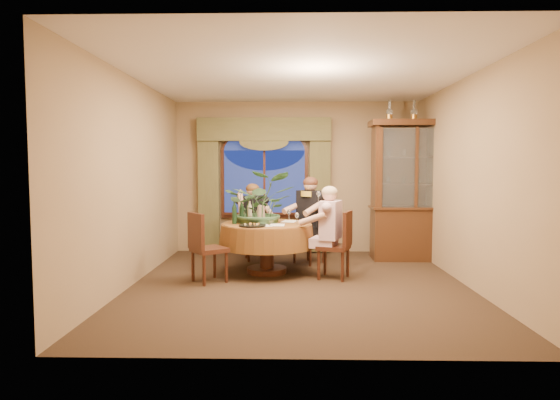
{
  "coord_description": "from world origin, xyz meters",
  "views": [
    {
      "loc": [
        -0.12,
        -6.27,
        1.59
      ],
      "look_at": [
        -0.27,
        0.68,
        1.1
      ],
      "focal_mm": 30.0,
      "sensor_mm": 36.0,
      "label": 1
    }
  ],
  "objects_px": {
    "oil_lamp_center": "(414,110)",
    "china_cabinet": "(412,191)",
    "stoneware_vase": "(261,214)",
    "wine_bottle_3": "(234,213)",
    "oil_lamp_left": "(389,110)",
    "chair_front_left": "(209,248)",
    "chair_right": "(334,245)",
    "wine_bottle_0": "(249,211)",
    "person_back": "(252,222)",
    "olive_bowl": "(268,222)",
    "wine_bottle_1": "(242,212)",
    "person_pink": "(331,232)",
    "oil_lamp_right": "(439,110)",
    "wine_bottle_2": "(250,212)",
    "centerpiece_plant": "(261,179)",
    "dining_table": "(267,248)",
    "chair_back": "(257,232)",
    "person_scarf": "(311,220)",
    "chair_back_right": "(309,234)"
  },
  "relations": [
    {
      "from": "person_pink",
      "to": "stoneware_vase",
      "type": "relative_size",
      "value": 5.13
    },
    {
      "from": "oil_lamp_right",
      "to": "wine_bottle_0",
      "type": "xyz_separation_m",
      "value": [
        -3.14,
        -0.89,
        -1.63
      ]
    },
    {
      "from": "person_pink",
      "to": "chair_back_right",
      "type": "bearing_deg",
      "value": 33.95
    },
    {
      "from": "chair_right",
      "to": "person_back",
      "type": "relative_size",
      "value": 0.73
    },
    {
      "from": "chair_right",
      "to": "olive_bowl",
      "type": "height_order",
      "value": "chair_right"
    },
    {
      "from": "chair_front_left",
      "to": "olive_bowl",
      "type": "bearing_deg",
      "value": 86.75
    },
    {
      "from": "person_pink",
      "to": "oil_lamp_right",
      "type": "bearing_deg",
      "value": -34.14
    },
    {
      "from": "oil_lamp_center",
      "to": "person_back",
      "type": "distance_m",
      "value": 3.32
    },
    {
      "from": "person_back",
      "to": "olive_bowl",
      "type": "height_order",
      "value": "person_back"
    },
    {
      "from": "person_back",
      "to": "stoneware_vase",
      "type": "relative_size",
      "value": 5.11
    },
    {
      "from": "oil_lamp_left",
      "to": "oil_lamp_center",
      "type": "height_order",
      "value": "same"
    },
    {
      "from": "olive_bowl",
      "to": "wine_bottle_1",
      "type": "relative_size",
      "value": 0.53
    },
    {
      "from": "oil_lamp_left",
      "to": "oil_lamp_center",
      "type": "distance_m",
      "value": 0.41
    },
    {
      "from": "oil_lamp_right",
      "to": "stoneware_vase",
      "type": "xyz_separation_m",
      "value": [
        -2.95,
        -0.95,
        -1.67
      ]
    },
    {
      "from": "person_pink",
      "to": "wine_bottle_2",
      "type": "relative_size",
      "value": 4.02
    },
    {
      "from": "oil_lamp_center",
      "to": "oil_lamp_right",
      "type": "distance_m",
      "value": 0.41
    },
    {
      "from": "person_scarf",
      "to": "olive_bowl",
      "type": "xyz_separation_m",
      "value": [
        -0.68,
        -0.77,
        0.06
      ]
    },
    {
      "from": "chair_right",
      "to": "person_pink",
      "type": "bearing_deg",
      "value": 102.36
    },
    {
      "from": "dining_table",
      "to": "stoneware_vase",
      "type": "bearing_deg",
      "value": 129.01
    },
    {
      "from": "person_back",
      "to": "centerpiece_plant",
      "type": "relative_size",
      "value": 1.14
    },
    {
      "from": "chair_front_left",
      "to": "wine_bottle_3",
      "type": "bearing_deg",
      "value": 112.46
    },
    {
      "from": "china_cabinet",
      "to": "chair_back_right",
      "type": "bearing_deg",
      "value": -168.76
    },
    {
      "from": "china_cabinet",
      "to": "wine_bottle_3",
      "type": "height_order",
      "value": "china_cabinet"
    },
    {
      "from": "china_cabinet",
      "to": "wine_bottle_3",
      "type": "relative_size",
      "value": 7.21
    },
    {
      "from": "person_back",
      "to": "person_scarf",
      "type": "relative_size",
      "value": 0.92
    },
    {
      "from": "dining_table",
      "to": "oil_lamp_center",
      "type": "distance_m",
      "value": 3.44
    },
    {
      "from": "person_pink",
      "to": "wine_bottle_2",
      "type": "distance_m",
      "value": 1.27
    },
    {
      "from": "oil_lamp_left",
      "to": "chair_front_left",
      "type": "bearing_deg",
      "value": -149.45
    },
    {
      "from": "person_scarf",
      "to": "stoneware_vase",
      "type": "relative_size",
      "value": 5.55
    },
    {
      "from": "centerpiece_plant",
      "to": "wine_bottle_2",
      "type": "bearing_deg",
      "value": -145.74
    },
    {
      "from": "chair_back_right",
      "to": "olive_bowl",
      "type": "xyz_separation_m",
      "value": [
        -0.64,
        -0.76,
        0.3
      ]
    },
    {
      "from": "person_back",
      "to": "centerpiece_plant",
      "type": "distance_m",
      "value": 1.04
    },
    {
      "from": "wine_bottle_1",
      "to": "stoneware_vase",
      "type": "bearing_deg",
      "value": 21.46
    },
    {
      "from": "oil_lamp_right",
      "to": "wine_bottle_3",
      "type": "distance_m",
      "value": 3.88
    },
    {
      "from": "oil_lamp_left",
      "to": "chair_front_left",
      "type": "distance_m",
      "value": 3.85
    },
    {
      "from": "chair_right",
      "to": "wine_bottle_0",
      "type": "xyz_separation_m",
      "value": [
        -1.26,
        0.51,
        0.44
      ]
    },
    {
      "from": "dining_table",
      "to": "chair_right",
      "type": "height_order",
      "value": "chair_right"
    },
    {
      "from": "oil_lamp_left",
      "to": "stoneware_vase",
      "type": "relative_size",
      "value": 1.31
    },
    {
      "from": "chair_right",
      "to": "person_back",
      "type": "distance_m",
      "value": 1.74
    },
    {
      "from": "chair_right",
      "to": "wine_bottle_1",
      "type": "bearing_deg",
      "value": 95.11
    },
    {
      "from": "olive_bowl",
      "to": "wine_bottle_2",
      "type": "height_order",
      "value": "wine_bottle_2"
    },
    {
      "from": "oil_lamp_center",
      "to": "chair_back_right",
      "type": "relative_size",
      "value": 0.35
    },
    {
      "from": "oil_lamp_center",
      "to": "china_cabinet",
      "type": "bearing_deg",
      "value": 0.0
    },
    {
      "from": "dining_table",
      "to": "wine_bottle_0",
      "type": "xyz_separation_m",
      "value": [
        -0.29,
        0.17,
        0.54
      ]
    },
    {
      "from": "person_back",
      "to": "wine_bottle_2",
      "type": "distance_m",
      "value": 0.85
    },
    {
      "from": "oil_lamp_left",
      "to": "person_scarf",
      "type": "xyz_separation_m",
      "value": [
        -1.33,
        -0.35,
        -1.83
      ]
    },
    {
      "from": "chair_back",
      "to": "wine_bottle_2",
      "type": "xyz_separation_m",
      "value": [
        -0.05,
        -0.95,
        0.44
      ]
    },
    {
      "from": "wine_bottle_3",
      "to": "oil_lamp_center",
      "type": "bearing_deg",
      "value": 21.51
    },
    {
      "from": "oil_lamp_center",
      "to": "wine_bottle_0",
      "type": "xyz_separation_m",
      "value": [
        -2.73,
        -0.89,
        -1.63
      ]
    },
    {
      "from": "stoneware_vase",
      "to": "wine_bottle_3",
      "type": "distance_m",
      "value": 0.43
    }
  ]
}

